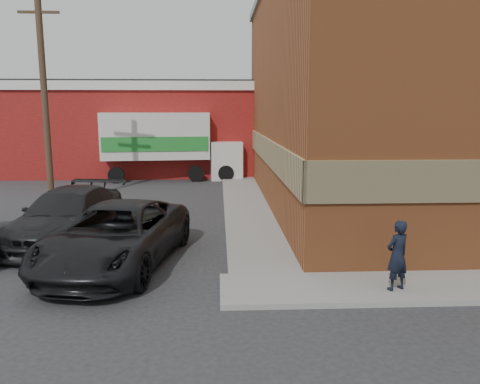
# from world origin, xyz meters

# --- Properties ---
(ground) EXTENTS (90.00, 90.00, 0.00)m
(ground) POSITION_xyz_m (0.00, 0.00, 0.00)
(ground) COLOR #28282B
(ground) RESTS_ON ground
(brick_building) EXTENTS (14.25, 18.25, 9.36)m
(brick_building) POSITION_xyz_m (8.50, 9.00, 4.68)
(brick_building) COLOR #A3532A
(brick_building) RESTS_ON ground
(sidewalk_west) EXTENTS (1.80, 18.00, 0.12)m
(sidewalk_west) POSITION_xyz_m (0.60, 9.00, 0.06)
(sidewalk_west) COLOR gray
(sidewalk_west) RESTS_ON ground
(warehouse) EXTENTS (16.30, 8.30, 5.60)m
(warehouse) POSITION_xyz_m (-6.00, 20.00, 2.81)
(warehouse) COLOR maroon
(warehouse) RESTS_ON ground
(utility_pole) EXTENTS (2.00, 0.26, 9.00)m
(utility_pole) POSITION_xyz_m (-7.50, 9.00, 4.75)
(utility_pole) COLOR #4D3526
(utility_pole) RESTS_ON ground
(man) EXTENTS (0.66, 0.56, 1.53)m
(man) POSITION_xyz_m (3.28, -1.15, 0.88)
(man) COLOR black
(man) RESTS_ON sidewalk_south
(suv_a) EXTENTS (3.61, 6.07, 1.58)m
(suv_a) POSITION_xyz_m (-3.11, 1.08, 0.79)
(suv_a) COLOR black
(suv_a) RESTS_ON ground
(suv_b) EXTENTS (2.89, 5.66, 1.57)m
(suv_b) POSITION_xyz_m (-5.07, 3.45, 0.79)
(suv_b) COLOR black
(suv_b) RESTS_ON ground
(box_truck) EXTENTS (7.81, 2.93, 3.77)m
(box_truck) POSITION_xyz_m (-3.27, 16.06, 2.18)
(box_truck) COLOR silver
(box_truck) RESTS_ON ground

